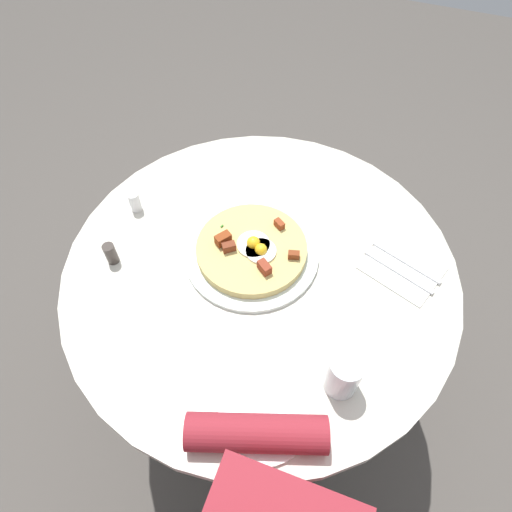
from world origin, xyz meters
TOP-DOWN VIEW (x-y plane):
  - ground_plane at (0.00, 0.00)m, footprint 6.00×6.00m
  - dining_table at (0.00, 0.00)m, footprint 0.93×0.93m
  - pizza_plate at (0.03, 0.03)m, footprint 0.32×0.32m
  - breakfast_pizza at (0.03, 0.03)m, footprint 0.26×0.26m
  - bread_plate at (-0.33, -0.12)m, footprint 0.18×0.18m
  - napkin at (0.11, -0.32)m, footprint 0.19×0.21m
  - fork at (0.13, -0.32)m, footprint 0.07×0.17m
  - knife at (0.10, -0.31)m, footprint 0.07×0.17m
  - water_glass at (-0.21, -0.24)m, footprint 0.07×0.07m
  - salt_shaker at (0.06, 0.36)m, footprint 0.03×0.03m
  - pepper_shaker at (-0.10, 0.34)m, footprint 0.03×0.03m

SIDE VIEW (x-z plane):
  - ground_plane at x=0.00m, z-range 0.00..0.00m
  - dining_table at x=0.00m, z-range 0.19..0.92m
  - napkin at x=0.11m, z-range 0.73..0.73m
  - bread_plate at x=-0.33m, z-range 0.73..0.74m
  - pizza_plate at x=0.03m, z-range 0.73..0.74m
  - fork at x=0.13m, z-range 0.73..0.74m
  - knife at x=0.10m, z-range 0.73..0.74m
  - breakfast_pizza at x=0.03m, z-range 0.73..0.78m
  - salt_shaker at x=0.06m, z-range 0.73..0.78m
  - pepper_shaker at x=-0.10m, z-range 0.73..0.79m
  - water_glass at x=-0.21m, z-range 0.73..0.84m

